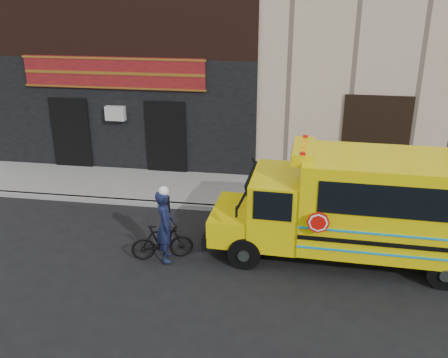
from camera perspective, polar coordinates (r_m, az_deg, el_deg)
ground at (r=13.02m, az=1.09°, el=-8.61°), size 120.00×120.00×0.00m
curb at (r=15.28m, az=2.48°, el=-3.56°), size 40.00×0.20×0.15m
sidewalk at (r=16.64m, az=3.10°, el=-1.41°), size 40.00×3.00×0.15m
school_bus at (r=12.61m, az=15.95°, el=-2.85°), size 6.97×2.48×2.92m
sign_pole at (r=15.26m, az=23.85°, el=0.63°), size 0.12×0.24×2.84m
bicycle at (r=12.72m, az=-7.08°, el=-7.13°), size 1.62×0.92×0.94m
cyclist at (r=12.39m, az=-6.73°, el=-5.53°), size 0.62×0.78×1.86m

